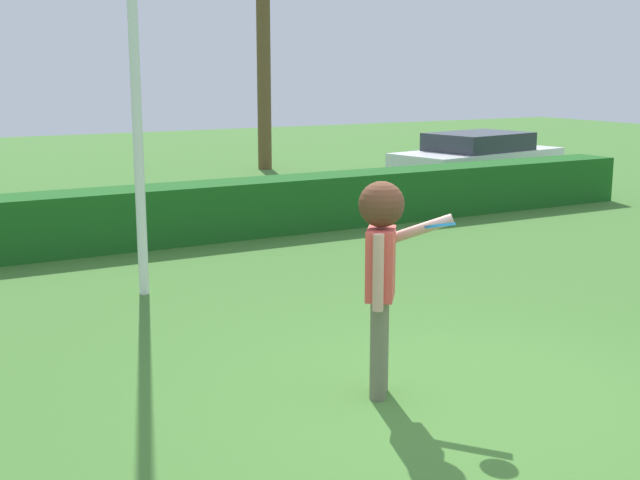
# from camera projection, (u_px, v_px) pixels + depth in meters

# --- Properties ---
(ground_plane) EXTENTS (60.00, 60.00, 0.00)m
(ground_plane) POSITION_uv_depth(u_px,v_px,m) (447.00, 399.00, 7.06)
(ground_plane) COLOR #43772F
(person) EXTENTS (0.84, 0.47, 1.81)m
(person) POSITION_uv_depth(u_px,v_px,m) (382.00, 257.00, 6.92)
(person) COLOR #6D6A54
(person) RESTS_ON ground
(frisbee) EXTENTS (0.25, 0.25, 0.08)m
(frisbee) POSITION_uv_depth(u_px,v_px,m) (440.00, 225.00, 6.82)
(frisbee) COLOR #268CE5
(hedge_row) EXTENTS (19.14, 0.90, 0.89)m
(hedge_row) POSITION_uv_depth(u_px,v_px,m) (156.00, 216.00, 13.18)
(hedge_row) COLOR #1A5B1C
(hedge_row) RESTS_ON ground
(parked_car_white) EXTENTS (4.43, 2.41, 1.25)m
(parked_car_white) POSITION_uv_depth(u_px,v_px,m) (478.00, 157.00, 19.34)
(parked_car_white) COLOR white
(parked_car_white) RESTS_ON ground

